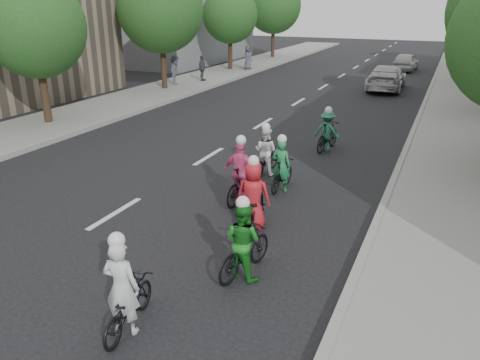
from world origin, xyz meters
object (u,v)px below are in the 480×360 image
Objects in this scene: cyclist_0 at (327,134)px; spectator_2 at (248,57)px; cyclist_2 at (242,178)px; follow_car_lead at (387,77)px; cyclist_3 at (282,171)px; cyclist_6 at (126,299)px; spectator_0 at (175,70)px; follow_car_trail at (406,62)px; cyclist_4 at (254,202)px; spectator_1 at (202,68)px; cyclist_1 at (244,246)px; cyclist_5 at (266,156)px.

spectator_2 reaches higher than cyclist_0.
cyclist_2 is 18.67m from follow_car_lead.
cyclist_2 is 1.40m from cyclist_3.
cyclist_6 is 29.42m from spectator_2.
spectator_0 is (-11.83, -4.33, 0.29)m from follow_car_lead.
cyclist_3 is 26.37m from follow_car_trail.
cyclist_2 reaches higher than cyclist_4.
cyclist_0 is at bearing -140.25° from spectator_1.
cyclist_1 is 4.48m from cyclist_3.
cyclist_5 is at bearing -150.32° from spectator_2.
cyclist_4 and cyclist_6 have the same top height.
cyclist_3 is 0.92× the size of cyclist_6.
follow_car_lead is (1.02, 18.64, 0.05)m from cyclist_2.
cyclist_3 is at bearing 87.04° from follow_car_lead.
cyclist_1 is 0.99× the size of spectator_0.
cyclist_4 is 1.05× the size of spectator_2.
cyclist_6 is (0.63, -7.71, 0.00)m from cyclist_5.
cyclist_2 is at bearing -153.57° from spectator_1.
follow_car_lead is 2.87× the size of spectator_0.
follow_car_lead is 12.60m from spectator_0.
cyclist_4 is 0.47× the size of follow_car_trail.
cyclist_6 is at bearing 96.54° from cyclist_0.
cyclist_2 reaches higher than follow_car_trail.
cyclist_0 is at bearing -101.72° from cyclist_6.
cyclist_5 is 0.41× the size of follow_car_trail.
follow_car_lead is 1.28× the size of follow_car_trail.
cyclist_4 is 1.06× the size of spectator_0.
cyclist_3 is at bearing 95.97° from cyclist_0.
cyclist_4 is (0.84, -1.18, -0.06)m from cyclist_2.
cyclist_4 is at bearing -105.03° from cyclist_6.
cyclist_0 is 1.08× the size of cyclist_3.
follow_car_trail is at bearing -81.62° from cyclist_0.
spectator_2 reaches higher than cyclist_2.
cyclist_1 is 1.05× the size of cyclist_3.
cyclist_3 is 0.42× the size of follow_car_trail.
cyclist_1 is 0.93× the size of cyclist_2.
cyclist_2 reaches higher than follow_car_lead.
cyclist_1 reaches higher than cyclist_5.
spectator_0 is (-11.98, -13.29, 0.35)m from follow_car_trail.
cyclist_5 is (-0.23, 2.32, -0.11)m from cyclist_2.
cyclist_2 reaches higher than cyclist_6.
cyclist_3 is 2.42m from cyclist_4.
spectator_2 is (-10.36, 16.98, 0.40)m from cyclist_0.
spectator_1 reaches higher than cyclist_3.
cyclist_5 is 0.90× the size of cyclist_6.
spectator_1 is at bearing -54.24° from cyclist_2.
cyclist_1 is (0.58, -8.51, 0.01)m from cyclist_0.
cyclist_0 is 22.26m from follow_car_trail.
cyclist_1 is 3.50m from cyclist_2.
spectator_2 reaches higher than follow_car_trail.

